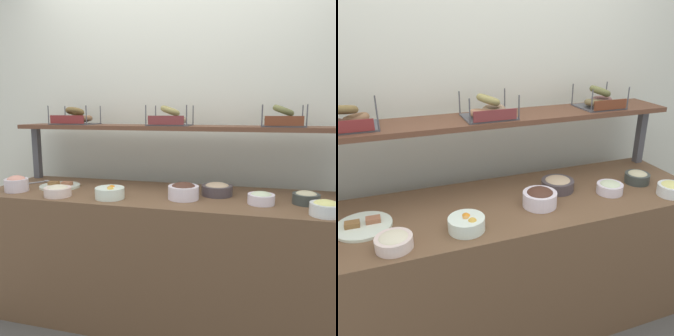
% 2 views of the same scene
% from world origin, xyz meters
% --- Properties ---
extents(ground_plane, '(8.00, 8.00, 0.00)m').
position_xyz_m(ground_plane, '(0.00, 0.00, 0.00)').
color(ground_plane, '#595651').
extents(back_wall, '(3.55, 0.06, 2.40)m').
position_xyz_m(back_wall, '(0.00, 0.55, 1.20)').
color(back_wall, silver).
rests_on(back_wall, ground_plane).
extents(deli_counter, '(2.35, 0.70, 0.85)m').
position_xyz_m(deli_counter, '(0.00, 0.00, 0.42)').
color(deli_counter, brown).
rests_on(deli_counter, ground_plane).
extents(shelf_riser_left, '(0.05, 0.05, 0.40)m').
position_xyz_m(shelf_riser_left, '(-1.12, 0.27, 1.05)').
color(shelf_riser_left, '#4C4C51').
rests_on(shelf_riser_left, deli_counter).
extents(upper_shelf, '(2.31, 0.32, 0.03)m').
position_xyz_m(upper_shelf, '(0.00, 0.27, 1.26)').
color(upper_shelf, brown).
rests_on(upper_shelf, shelf_riser_left).
extents(bowl_fruit_salad, '(0.18, 0.18, 0.08)m').
position_xyz_m(bowl_fruit_salad, '(-0.28, -0.20, 0.89)').
color(bowl_fruit_salad, white).
rests_on(bowl_fruit_salad, deli_counter).
extents(bowl_potato_salad, '(0.17, 0.17, 0.07)m').
position_xyz_m(bowl_potato_salad, '(-0.62, -0.23, 0.89)').
color(bowl_potato_salad, silver).
rests_on(bowl_potato_salad, deli_counter).
extents(bowl_chocolate_spread, '(0.19, 0.19, 0.10)m').
position_xyz_m(bowl_chocolate_spread, '(0.16, -0.10, 0.90)').
color(bowl_chocolate_spread, white).
rests_on(bowl_chocolate_spread, deli_counter).
extents(bowl_egg_salad, '(0.16, 0.16, 0.08)m').
position_xyz_m(bowl_egg_salad, '(0.94, -0.24, 0.89)').
color(bowl_egg_salad, white).
rests_on(bowl_egg_salad, deli_counter).
extents(bowl_tuna_salad, '(0.15, 0.15, 0.08)m').
position_xyz_m(bowl_tuna_salad, '(0.87, -0.03, 0.89)').
color(bowl_tuna_salad, '#3A413D').
rests_on(bowl_tuna_salad, deli_counter).
extents(bowl_hummus, '(0.20, 0.20, 0.08)m').
position_xyz_m(bowl_hummus, '(0.35, 0.05, 0.89)').
color(bowl_hummus, '#493F43').
rests_on(bowl_hummus, deli_counter).
extents(bowl_scallion_spread, '(0.15, 0.15, 0.07)m').
position_xyz_m(bowl_scallion_spread, '(0.62, -0.09, 0.89)').
color(bowl_scallion_spread, white).
rests_on(bowl_scallion_spread, deli_counter).
extents(bowl_lox_spread, '(0.15, 0.15, 0.11)m').
position_xyz_m(bowl_lox_spread, '(-0.96, -0.18, 0.90)').
color(bowl_lox_spread, silver).
rests_on(bowl_lox_spread, deli_counter).
extents(serving_plate_white, '(0.28, 0.28, 0.04)m').
position_xyz_m(serving_plate_white, '(-0.75, 0.00, 0.86)').
color(serving_plate_white, white).
rests_on(serving_plate_white, deli_counter).
extents(serving_spoon_near_plate, '(0.13, 0.15, 0.01)m').
position_xyz_m(serving_spoon_near_plate, '(-0.98, 0.11, 0.86)').
color(serving_spoon_near_plate, '#B7B7BC').
rests_on(serving_spoon_near_plate, deli_counter).
extents(bagel_basket_cinnamon_raisin, '(0.32, 0.25, 0.14)m').
position_xyz_m(bagel_basket_cinnamon_raisin, '(-0.77, 0.28, 1.33)').
color(bagel_basket_cinnamon_raisin, '#4C4C51').
rests_on(bagel_basket_cinnamon_raisin, upper_shelf).
extents(bagel_basket_everything, '(0.30, 0.27, 0.15)m').
position_xyz_m(bagel_basket_everything, '(-0.02, 0.25, 1.33)').
color(bagel_basket_everything, '#4C4C51').
rests_on(bagel_basket_everything, upper_shelf).
extents(bagel_basket_poppy, '(0.28, 0.25, 0.15)m').
position_xyz_m(bagel_basket_poppy, '(0.74, 0.26, 1.33)').
color(bagel_basket_poppy, '#4C4C51').
rests_on(bagel_basket_poppy, upper_shelf).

